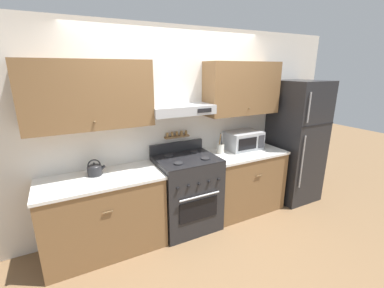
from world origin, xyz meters
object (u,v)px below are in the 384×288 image
(microwave, at_px, (243,140))
(utensil_crock, at_px, (221,148))
(stove_range, at_px, (187,192))
(refrigerator, at_px, (296,141))
(tea_kettle, at_px, (95,169))

(microwave, bearing_deg, utensil_crock, -177.49)
(stove_range, distance_m, refrigerator, 1.95)
(utensil_crock, bearing_deg, refrigerator, -6.78)
(refrigerator, distance_m, utensil_crock, 1.32)
(refrigerator, height_order, utensil_crock, refrigerator)
(stove_range, distance_m, tea_kettle, 1.18)
(refrigerator, bearing_deg, stove_range, 179.02)
(utensil_crock, bearing_deg, tea_kettle, -180.00)
(stove_range, xyz_separation_m, microwave, (1.00, 0.14, 0.54))
(stove_range, xyz_separation_m, utensil_crock, (0.59, 0.12, 0.49))
(utensil_crock, bearing_deg, stove_range, -168.25)
(stove_range, distance_m, microwave, 1.14)
(stove_range, relative_size, tea_kettle, 5.45)
(refrigerator, bearing_deg, tea_kettle, 177.01)
(microwave, height_order, utensil_crock, utensil_crock)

